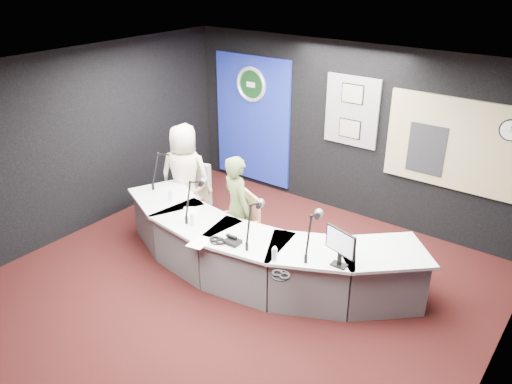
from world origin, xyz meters
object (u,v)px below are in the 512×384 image
Objects in this scene: broadcast_desk at (254,250)px; person_man at (185,176)px; armchair_left at (186,199)px; person_woman at (237,209)px; armchair_right at (238,227)px.

person_man is at bearing 163.17° from broadcast_desk.
person_woman is at bearing -21.89° from armchair_left.
broadcast_desk is 2.88× the size of person_woman.
person_man reaches higher than person_woman.
person_woman is (-0.43, 0.20, 0.41)m from broadcast_desk.
broadcast_desk is at bearing 138.94° from person_man.
person_man reaches higher than armchair_left.
armchair_right is (1.32, -0.33, 0.06)m from armchair_left.
person_woman is at bearing 0.00° from armchair_right.
armchair_right is at bearing 141.66° from person_man.
armchair_left is at bearing 10.03° from person_woman.
broadcast_desk is at bearing -24.61° from armchair_left.
person_man is 1.36m from person_woman.
person_man is at bearing 172.22° from armchair_left.
person_man is at bearing 10.03° from person_woman.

